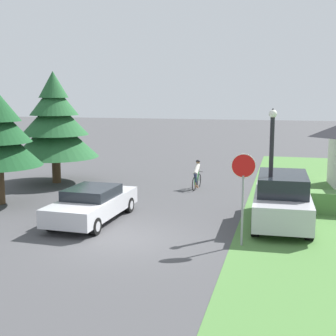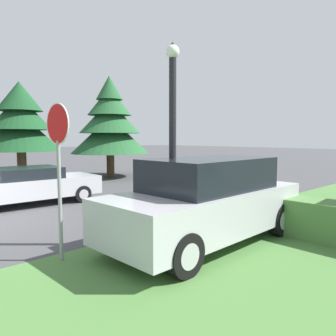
{
  "view_description": "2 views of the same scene",
  "coord_description": "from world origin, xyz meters",
  "px_view_note": "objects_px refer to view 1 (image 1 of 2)",
  "views": [
    {
      "loc": [
        5.17,
        -14.22,
        4.85
      ],
      "look_at": [
        0.11,
        5.8,
        1.5
      ],
      "focal_mm": 50.0,
      "sensor_mm": 36.0,
      "label": 1
    },
    {
      "loc": [
        9.73,
        -2.37,
        2.33
      ],
      "look_at": [
        -0.22,
        7.02,
        1.07
      ],
      "focal_mm": 35.0,
      "sensor_mm": 36.0,
      "label": 2
    }
  ],
  "objects_px": {
    "sedan_left_lane": "(92,204)",
    "cyclist": "(197,175)",
    "conifer_tall_far": "(55,124)",
    "parked_suv_right": "(282,200)",
    "street_lamp": "(271,161)",
    "stop_sign": "(243,180)"
  },
  "relations": [
    {
      "from": "sedan_left_lane",
      "to": "street_lamp",
      "type": "relative_size",
      "value": 1.11
    },
    {
      "from": "cyclist",
      "to": "parked_suv_right",
      "type": "bearing_deg",
      "value": -138.55
    },
    {
      "from": "conifer_tall_far",
      "to": "cyclist",
      "type": "bearing_deg",
      "value": 1.36
    },
    {
      "from": "sedan_left_lane",
      "to": "conifer_tall_far",
      "type": "height_order",
      "value": "conifer_tall_far"
    },
    {
      "from": "cyclist",
      "to": "stop_sign",
      "type": "xyz_separation_m",
      "value": [
        3.05,
        -8.38,
        1.42
      ]
    },
    {
      "from": "cyclist",
      "to": "street_lamp",
      "type": "bearing_deg",
      "value": -144.29
    },
    {
      "from": "cyclist",
      "to": "stop_sign",
      "type": "relative_size",
      "value": 0.57
    },
    {
      "from": "conifer_tall_far",
      "to": "stop_sign",
      "type": "bearing_deg",
      "value": -37.32
    },
    {
      "from": "cyclist",
      "to": "conifer_tall_far",
      "type": "relative_size",
      "value": 0.28
    },
    {
      "from": "parked_suv_right",
      "to": "sedan_left_lane",
      "type": "bearing_deg",
      "value": 99.13
    },
    {
      "from": "stop_sign",
      "to": "street_lamp",
      "type": "bearing_deg",
      "value": -114.24
    },
    {
      "from": "cyclist",
      "to": "conifer_tall_far",
      "type": "xyz_separation_m",
      "value": [
        -7.69,
        -0.18,
        2.46
      ]
    },
    {
      "from": "parked_suv_right",
      "to": "street_lamp",
      "type": "distance_m",
      "value": 1.71
    },
    {
      "from": "street_lamp",
      "to": "conifer_tall_far",
      "type": "relative_size",
      "value": 0.72
    },
    {
      "from": "sedan_left_lane",
      "to": "cyclist",
      "type": "bearing_deg",
      "value": -19.41
    },
    {
      "from": "sedan_left_lane",
      "to": "cyclist",
      "type": "relative_size",
      "value": 2.86
    },
    {
      "from": "cyclist",
      "to": "conifer_tall_far",
      "type": "height_order",
      "value": "conifer_tall_far"
    },
    {
      "from": "cyclist",
      "to": "stop_sign",
      "type": "bearing_deg",
      "value": -156.03
    },
    {
      "from": "parked_suv_right",
      "to": "street_lamp",
      "type": "xyz_separation_m",
      "value": [
        -0.43,
        -0.64,
        1.53
      ]
    },
    {
      "from": "cyclist",
      "to": "conifer_tall_far",
      "type": "bearing_deg",
      "value": 95.31
    },
    {
      "from": "stop_sign",
      "to": "street_lamp",
      "type": "height_order",
      "value": "street_lamp"
    },
    {
      "from": "sedan_left_lane",
      "to": "street_lamp",
      "type": "distance_m",
      "value": 6.83
    }
  ]
}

